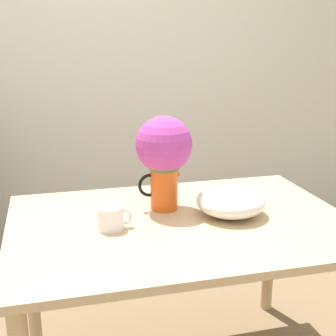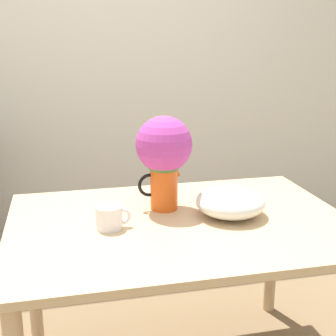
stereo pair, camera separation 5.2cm
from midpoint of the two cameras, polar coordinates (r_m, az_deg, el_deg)
name	(u,v)px [view 1 (the left image)]	position (r m, az deg, el deg)	size (l,w,h in m)	color
wall_back	(87,59)	(3.30, -10.34, 12.91)	(8.00, 0.05, 2.60)	silver
table	(181,242)	(1.91, 0.82, -8.98)	(1.35, 0.95, 0.74)	tan
flower_vase	(164,153)	(1.92, -1.29, 1.89)	(0.23, 0.23, 0.40)	#E05619
coffee_mug	(111,218)	(1.79, -7.78, -6.04)	(0.14, 0.10, 0.09)	white
white_bowl	(231,201)	(1.92, 6.87, -4.07)	(0.28, 0.28, 0.12)	silver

